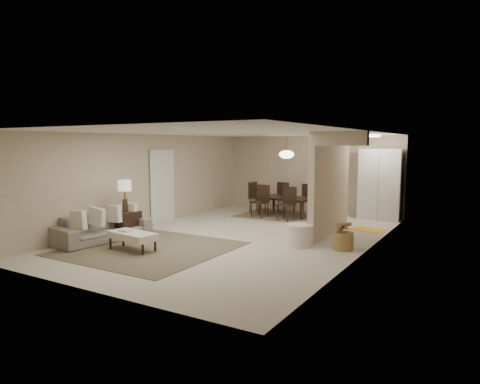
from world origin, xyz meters
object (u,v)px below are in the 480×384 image
Objects in this scene: pantry_cabinet at (380,185)px; ottoman_bench at (132,236)px; wicker_basket at (343,241)px; dining_table at (286,207)px; sofa at (103,228)px; side_table at (126,224)px; round_pouf at (300,235)px.

ottoman_bench is at bearing -118.87° from pantry_cabinet.
dining_table is at bearing 130.56° from wicker_basket.
sofa is 0.65m from side_table.
pantry_cabinet is 1.25× the size of dining_table.
sofa is 5.40m from wicker_basket.
sofa is at bearing 174.27° from ottoman_bench.
ottoman_bench is (1.22, -0.30, -0.00)m from sofa.
ottoman_bench is 1.89× the size of side_table.
dining_table is at bearing -163.26° from pantry_cabinet.
round_pouf is at bearing -56.13° from sofa.
pantry_cabinet reaches higher than wicker_basket.
dining_table is at bearing -13.00° from sofa.
wicker_basket is at bearing 15.82° from side_table.
pantry_cabinet reaches higher than sofa.
wicker_basket is at bearing -87.37° from pantry_cabinet.
ottoman_bench is at bearing -39.14° from side_table.
ottoman_bench is 1.92× the size of round_pouf.
pantry_cabinet reaches higher than ottoman_bench.
dining_table is at bearing 89.03° from ottoman_bench.
pantry_cabinet is at bearing 80.15° from round_pouf.
pantry_cabinet is at bearing 25.16° from dining_table.
pantry_cabinet is 4.76× the size of wicker_basket.
side_table is 1.02× the size of round_pouf.
dining_table is (2.13, 5.40, -0.02)m from sofa.
wicker_basket is (4.94, 1.40, -0.12)m from side_table.
sofa reaches higher than side_table.
sofa is at bearing -157.67° from wicker_basket.
dining_table reaches higher than round_pouf.
pantry_cabinet is at bearing 69.25° from ottoman_bench.
pantry_cabinet is 7.34m from side_table.
sofa is (-4.80, -6.20, -0.73)m from pantry_cabinet.
dining_table reaches higher than wicker_basket.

